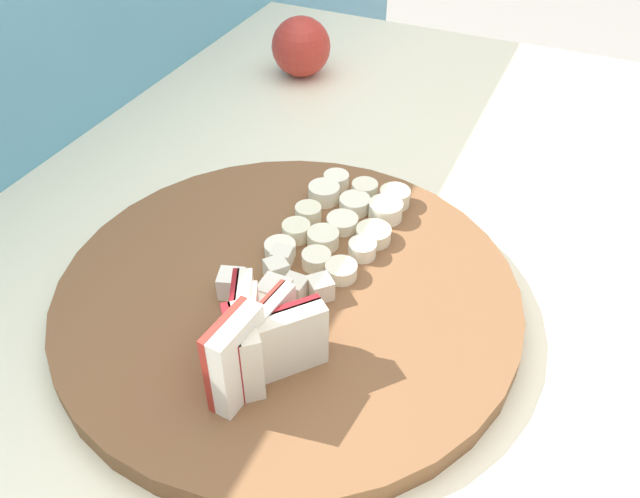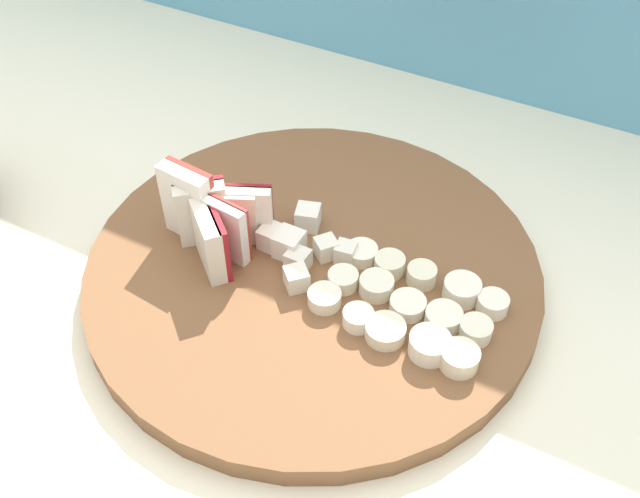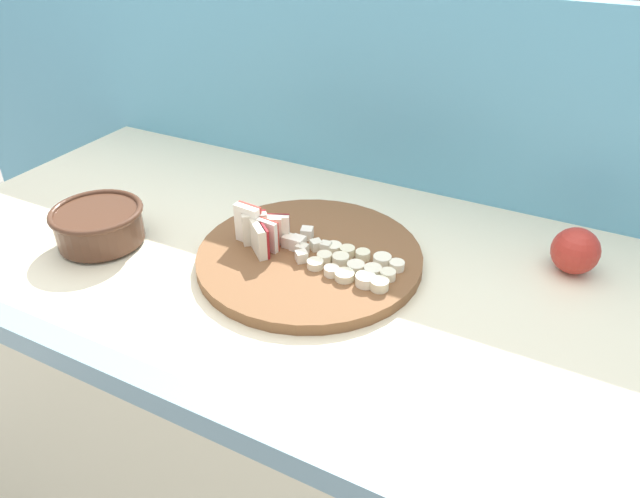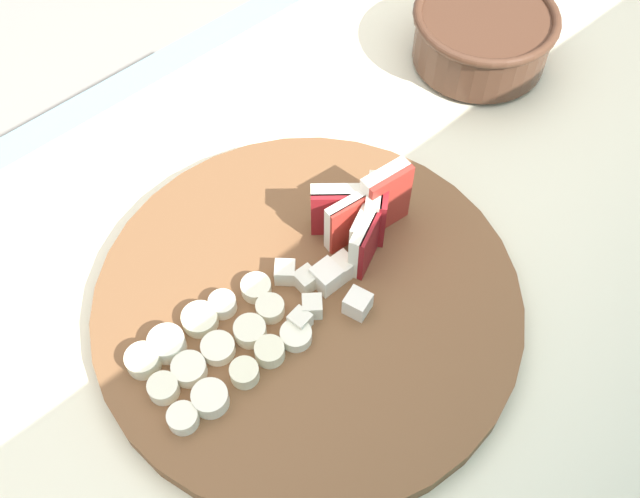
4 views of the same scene
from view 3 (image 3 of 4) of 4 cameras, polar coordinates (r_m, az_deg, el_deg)
tiled_countertop at (r=1.24m, az=-3.22°, el=-18.02°), size 1.27×0.66×0.89m
tile_backsplash at (r=1.35m, az=4.05°, el=-2.70°), size 2.40×0.04×1.25m
cutting_board at (r=0.92m, az=-1.03°, el=-0.80°), size 0.36×0.36×0.02m
apple_wedge_fan at (r=0.93m, az=-5.87°, el=1.82°), size 0.09×0.08×0.06m
apple_dice_pile at (r=0.92m, az=-1.67°, el=0.49°), size 0.08×0.09×0.02m
banana_slice_rows at (r=0.88m, az=3.72°, el=-1.72°), size 0.14×0.09×0.02m
ceramic_bowl at (r=1.02m, az=-20.86°, el=2.31°), size 0.15×0.15×0.07m
whole_apple at (r=0.97m, az=23.75°, el=-0.16°), size 0.07×0.07×0.07m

